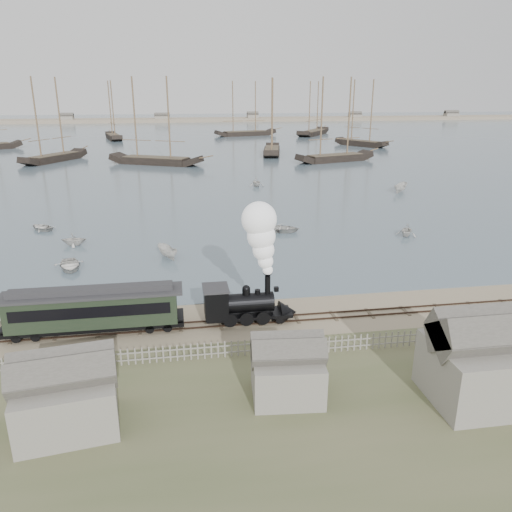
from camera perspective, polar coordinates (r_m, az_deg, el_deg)
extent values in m
plane|color=tan|center=(40.47, -2.92, -6.45)|extent=(600.00, 600.00, 0.00)
cube|color=#4D636F|center=(207.23, -8.22, 13.66)|extent=(600.00, 336.00, 0.06)
cube|color=#33241C|center=(38.19, -2.51, -7.88)|extent=(120.00, 0.08, 0.12)
cube|color=#33241C|center=(39.08, -2.68, -7.23)|extent=(120.00, 0.08, 0.12)
cube|color=#44382B|center=(38.67, -2.59, -7.65)|extent=(120.00, 1.80, 0.06)
cube|color=tan|center=(287.03, -8.58, 14.95)|extent=(500.00, 20.00, 1.80)
cube|color=black|center=(38.52, -0.82, -6.65)|extent=(6.55, 1.93, 0.24)
cylinder|color=black|center=(38.07, -1.40, -5.37)|extent=(4.05, 1.44, 1.44)
cube|color=black|center=(37.80, -4.60, -5.30)|extent=(1.73, 2.12, 2.22)
cube|color=#2E2E30|center=(37.34, -4.65, -3.67)|extent=(1.93, 2.31, 0.12)
cylinder|color=black|center=(37.83, 1.33, -3.40)|extent=(0.42, 0.42, 1.54)
sphere|color=black|center=(37.65, -1.13, -3.79)|extent=(0.62, 0.62, 0.62)
cone|color=black|center=(39.07, 3.69, -6.46)|extent=(1.35, 1.93, 1.93)
cube|color=black|center=(38.07, 2.33, -3.81)|extent=(0.34, 0.34, 0.34)
cube|color=black|center=(38.75, -17.90, -7.49)|extent=(12.89, 2.12, 0.32)
cube|color=black|center=(38.22, -18.09, -5.75)|extent=(11.97, 2.30, 2.30)
cube|color=black|center=(37.08, -18.38, -6.16)|extent=(11.05, 0.06, 0.83)
cube|color=black|center=(39.19, -17.88, -4.75)|extent=(11.05, 0.06, 0.83)
cube|color=#2E2E30|center=(37.76, -18.27, -4.09)|extent=(12.89, 2.49, 0.17)
cube|color=#2E2E30|center=(37.66, -18.31, -3.71)|extent=(11.51, 1.10, 0.41)
imported|color=beige|center=(43.33, -26.79, -6.27)|extent=(3.43, 4.15, 0.75)
imported|color=beige|center=(52.81, -20.53, -1.00)|extent=(4.66, 3.81, 0.84)
imported|color=beige|center=(60.65, -20.10, 1.82)|extent=(2.63, 2.98, 1.47)
imported|color=beige|center=(53.56, -10.12, 0.45)|extent=(3.55, 2.73, 1.30)
imported|color=beige|center=(62.59, 2.98, 3.17)|extent=(4.35, 5.13, 0.90)
imported|color=beige|center=(63.29, 16.84, 2.85)|extent=(3.75, 3.66, 1.50)
imported|color=beige|center=(90.73, 16.18, 7.52)|extent=(4.02, 4.00, 1.59)
imported|color=beige|center=(69.09, -23.29, 3.07)|extent=(4.24, 4.29, 0.73)
imported|color=beige|center=(92.45, 0.04, 8.45)|extent=(3.50, 3.16, 1.62)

